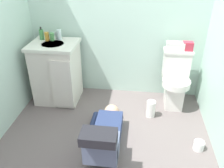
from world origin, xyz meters
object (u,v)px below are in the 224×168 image
Objects in this scene: toilet at (175,80)px; toiletry_bag at (188,46)px; bottle_clear at (59,35)px; paper_towel_roll at (151,109)px; vanity_cabinet at (57,72)px; soap_dispenser at (42,34)px; person_plumber at (105,135)px; faucet at (56,36)px; bottle_green at (52,37)px; toilet_paper_roll at (199,145)px; tissue_box at (175,46)px; bottle_amber at (47,36)px.

toilet is 0.46m from toiletry_bag.
paper_towel_roll is (1.23, -0.40, -0.78)m from bottle_clear.
bottle_clear reaches higher than toiletry_bag.
vanity_cabinet is 1.33m from paper_towel_roll.
paper_towel_roll is at bearing -133.20° from toilet.
person_plumber is at bearing -45.90° from soap_dispenser.
faucet is at bearing -179.93° from toiletry_bag.
person_plumber is 8.01× the size of bottle_clear.
bottle_green is at bearing 164.67° from paper_towel_roll.
paper_towel_roll is at bearing -11.66° from vanity_cabinet.
vanity_cabinet reaches higher than toilet_paper_roll.
tissue_box reaches higher than vanity_cabinet.
paper_towel_roll is (-0.41, -0.41, -0.70)m from toiletry_bag.
toilet is 1.69m from bottle_green.
toilet_paper_roll is (0.24, -0.93, -0.75)m from tissue_box.
bottle_amber is at bearing -178.22° from toiletry_bag.
tissue_box reaches higher than person_plumber.
vanity_cabinet is at bearing -174.45° from tissue_box.
vanity_cabinet is 1.21m from person_plumber.
person_plumber is (0.78, -0.88, -0.24)m from vanity_cabinet.
toiletry_bag is 0.90m from paper_towel_roll.
vanity_cabinet is 8.20× the size of faucet.
tissue_box is at bearing 0.08° from faucet.
toilet_paper_roll is at bearing -76.80° from toilet.
bottle_clear is at bearing 151.99° from toilet_paper_roll.
bottle_amber reaches higher than vanity_cabinet.
soap_dispenser reaches higher than faucet.
tissue_box is at bearing 104.59° from toilet_paper_roll.
bottle_clear is at bearing 161.95° from paper_towel_roll.
tissue_box is at bearing 1.82° from bottle_green.
person_plumber is at bearing -125.67° from tissue_box.
bottle_clear is (0.04, -0.01, 0.02)m from faucet.
soap_dispenser is at bearing -179.26° from tissue_box.
faucet is 0.75× the size of bottle_clear.
toilet is 5.64× the size of bottle_clear.
bottle_clear is (0.15, 0.05, 0.01)m from bottle_amber.
person_plumber is (-0.78, -0.94, -0.19)m from toilet.
paper_towel_roll is at bearing 133.80° from toilet_paper_roll.
toilet_paper_roll is at bearing -25.87° from bottle_green.
faucet is 2.16m from toilet_paper_roll.
vanity_cabinet reaches higher than paper_towel_roll.
vanity_cabinet is 0.47m from faucet.
bottle_amber is 1.08× the size of bottle_green.
vanity_cabinet is 1.96m from toilet_paper_roll.
person_plumber is 1.45m from bottle_clear.
vanity_cabinet is at bearing -33.10° from soap_dispenser.
bottle_amber reaches higher than toilet_paper_roll.
bottle_amber is at bearing -21.78° from soap_dispenser.
bottle_amber is 0.82× the size of bottle_clear.
person_plumber is 1.57m from soap_dispenser.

